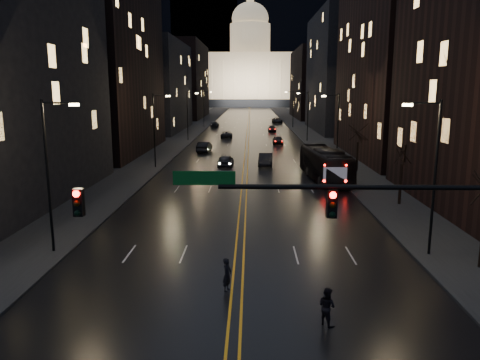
# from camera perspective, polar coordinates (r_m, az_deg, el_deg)

# --- Properties ---
(ground) EXTENTS (900.00, 900.00, 0.00)m
(ground) POSITION_cam_1_polar(r_m,az_deg,el_deg) (18.71, -0.85, -19.73)
(ground) COLOR black
(ground) RESTS_ON ground
(road) EXTENTS (20.00, 320.00, 0.02)m
(road) POSITION_cam_1_polar(r_m,az_deg,el_deg) (146.36, 1.08, 7.36)
(road) COLOR black
(road) RESTS_ON ground
(sidewalk_left) EXTENTS (8.00, 320.00, 0.16)m
(sidewalk_left) POSITION_cam_1_polar(r_m,az_deg,el_deg) (147.09, -4.42, 7.37)
(sidewalk_left) COLOR black
(sidewalk_left) RESTS_ON ground
(sidewalk_right) EXTENTS (8.00, 320.00, 0.16)m
(sidewalk_right) POSITION_cam_1_polar(r_m,az_deg,el_deg) (146.97, 6.60, 7.33)
(sidewalk_right) COLOR black
(sidewalk_right) RESTS_ON ground
(center_line) EXTENTS (0.62, 320.00, 0.01)m
(center_line) POSITION_cam_1_polar(r_m,az_deg,el_deg) (146.36, 1.08, 7.36)
(center_line) COLOR orange
(center_line) RESTS_ON road
(building_left_mid) EXTENTS (12.00, 30.00, 28.00)m
(building_left_mid) POSITION_cam_1_polar(r_m,az_deg,el_deg) (73.45, -16.31, 14.12)
(building_left_mid) COLOR black
(building_left_mid) RESTS_ON ground
(building_left_far) EXTENTS (12.00, 34.00, 20.00)m
(building_left_far) POSITION_cam_1_polar(r_m,az_deg,el_deg) (110.19, -10.19, 11.15)
(building_left_far) COLOR black
(building_left_far) RESTS_ON ground
(building_left_dist) EXTENTS (12.00, 40.00, 24.00)m
(building_left_dist) POSITION_cam_1_polar(r_m,az_deg,el_deg) (157.56, -6.71, 11.91)
(building_left_dist) COLOR black
(building_left_dist) RESTS_ON ground
(building_right_tall) EXTENTS (12.00, 30.00, 38.00)m
(building_right_tall) POSITION_cam_1_polar(r_m,az_deg,el_deg) (69.76, 19.30, 18.27)
(building_right_tall) COLOR black
(building_right_tall) RESTS_ON ground
(building_right_mid) EXTENTS (12.00, 34.00, 26.00)m
(building_right_mid) POSITION_cam_1_polar(r_m,az_deg,el_deg) (110.01, 12.30, 12.64)
(building_right_mid) COLOR black
(building_right_mid) RESTS_ON ground
(building_right_dist) EXTENTS (12.00, 40.00, 22.00)m
(building_right_dist) POSITION_cam_1_polar(r_m,az_deg,el_deg) (157.38, 8.94, 11.49)
(building_right_dist) COLOR black
(building_right_dist) RESTS_ON ground
(mountain_ridge) EXTENTS (520.00, 60.00, 130.00)m
(mountain_ridge) POSITION_cam_1_polar(r_m,az_deg,el_deg) (401.84, 7.34, 18.95)
(mountain_ridge) COLOR black
(mountain_ridge) RESTS_ON ground
(capitol) EXTENTS (90.00, 50.00, 58.50)m
(capitol) POSITION_cam_1_polar(r_m,az_deg,el_deg) (266.16, 1.22, 12.74)
(capitol) COLOR black
(capitol) RESTS_ON ground
(traffic_signal) EXTENTS (17.29, 0.45, 7.00)m
(traffic_signal) POSITION_cam_1_polar(r_m,az_deg,el_deg) (17.48, 18.90, -4.38)
(traffic_signal) COLOR black
(traffic_signal) RESTS_ON ground
(streetlamp_right_near) EXTENTS (2.13, 0.25, 9.00)m
(streetlamp_right_near) POSITION_cam_1_polar(r_m,az_deg,el_deg) (28.33, 22.37, 1.12)
(streetlamp_right_near) COLOR black
(streetlamp_right_near) RESTS_ON ground
(streetlamp_left_near) EXTENTS (2.13, 0.25, 9.00)m
(streetlamp_left_near) POSITION_cam_1_polar(r_m,az_deg,el_deg) (28.81, -22.11, 1.29)
(streetlamp_left_near) COLOR black
(streetlamp_left_near) RESTS_ON ground
(streetlamp_right_mid) EXTENTS (2.13, 0.25, 9.00)m
(streetlamp_right_mid) POSITION_cam_1_polar(r_m,az_deg,el_deg) (57.14, 11.66, 6.36)
(streetlamp_right_mid) COLOR black
(streetlamp_right_mid) RESTS_ON ground
(streetlamp_left_mid) EXTENTS (2.13, 0.25, 9.00)m
(streetlamp_left_mid) POSITION_cam_1_polar(r_m,az_deg,el_deg) (57.38, -10.25, 6.43)
(streetlamp_left_mid) COLOR black
(streetlamp_left_mid) RESTS_ON ground
(streetlamp_right_far) EXTENTS (2.13, 0.25, 9.00)m
(streetlamp_right_far) POSITION_cam_1_polar(r_m,az_deg,el_deg) (86.77, 8.14, 8.02)
(streetlamp_right_far) COLOR black
(streetlamp_right_far) RESTS_ON ground
(streetlamp_left_far) EXTENTS (2.13, 0.25, 9.00)m
(streetlamp_left_far) POSITION_cam_1_polar(r_m,az_deg,el_deg) (86.92, -6.30, 8.07)
(streetlamp_left_far) COLOR black
(streetlamp_left_far) RESTS_ON ground
(streetlamp_right_dist) EXTENTS (2.13, 0.25, 9.00)m
(streetlamp_right_dist) POSITION_cam_1_polar(r_m,az_deg,el_deg) (116.58, 6.41, 8.83)
(streetlamp_right_dist) COLOR black
(streetlamp_right_dist) RESTS_ON ground
(streetlamp_left_dist) EXTENTS (2.13, 0.25, 9.00)m
(streetlamp_left_dist) POSITION_cam_1_polar(r_m,az_deg,el_deg) (116.70, -4.36, 8.87)
(streetlamp_left_dist) COLOR black
(streetlamp_left_dist) RESTS_ON ground
(tree_right_mid) EXTENTS (2.40, 2.40, 6.65)m
(tree_right_mid) POSITION_cam_1_polar(r_m,az_deg,el_deg) (40.33, 19.21, 3.28)
(tree_right_mid) COLOR black
(tree_right_mid) RESTS_ON ground
(tree_right_far) EXTENTS (2.40, 2.40, 6.65)m
(tree_right_far) POSITION_cam_1_polar(r_m,az_deg,el_deg) (55.68, 14.22, 5.55)
(tree_right_far) COLOR black
(tree_right_far) RESTS_ON ground
(bus) EXTENTS (4.09, 12.53, 3.43)m
(bus) POSITION_cam_1_polar(r_m,az_deg,el_deg) (50.19, 10.33, 1.90)
(bus) COLOR black
(bus) RESTS_ON ground
(oncoming_car_a) EXTENTS (1.98, 4.53, 1.52)m
(oncoming_car_a) POSITION_cam_1_polar(r_m,az_deg,el_deg) (58.27, -1.77, 2.39)
(oncoming_car_a) COLOR black
(oncoming_car_a) RESTS_ON ground
(oncoming_car_b) EXTENTS (2.10, 5.02, 1.62)m
(oncoming_car_b) POSITION_cam_1_polar(r_m,az_deg,el_deg) (71.88, -4.36, 4.06)
(oncoming_car_b) COLOR black
(oncoming_car_b) RESTS_ON ground
(oncoming_car_c) EXTENTS (2.16, 4.66, 1.30)m
(oncoming_car_c) POSITION_cam_1_polar(r_m,az_deg,el_deg) (92.64, -1.65, 5.57)
(oncoming_car_c) COLOR black
(oncoming_car_c) RESTS_ON ground
(oncoming_car_d) EXTENTS (2.03, 4.96, 1.44)m
(oncoming_car_d) POSITION_cam_1_polar(r_m,az_deg,el_deg) (118.66, -3.11, 6.81)
(oncoming_car_d) COLOR black
(oncoming_car_d) RESTS_ON ground
(receding_car_a) EXTENTS (1.97, 4.92, 1.59)m
(receding_car_a) POSITION_cam_1_polar(r_m,az_deg,el_deg) (58.98, 3.13, 2.52)
(receding_car_a) COLOR black
(receding_car_a) RESTS_ON ground
(receding_car_b) EXTENTS (1.79, 4.36, 1.48)m
(receding_car_b) POSITION_cam_1_polar(r_m,az_deg,el_deg) (81.98, 4.64, 4.88)
(receding_car_b) COLOR black
(receding_car_b) RESTS_ON ground
(receding_car_c) EXTENTS (1.89, 4.52, 1.31)m
(receding_car_c) POSITION_cam_1_polar(r_m,az_deg,el_deg) (105.80, 3.93, 6.24)
(receding_car_c) COLOR black
(receding_car_c) RESTS_ON ground
(receding_car_d) EXTENTS (2.92, 5.70, 1.54)m
(receding_car_d) POSITION_cam_1_polar(r_m,az_deg,el_deg) (132.50, 4.56, 7.26)
(receding_car_d) COLOR black
(receding_car_d) RESTS_ON ground
(pedestrian_a) EXTENTS (0.59, 0.70, 1.65)m
(pedestrian_a) POSITION_cam_1_polar(r_m,az_deg,el_deg) (22.83, -1.58, -11.47)
(pedestrian_a) COLOR black
(pedestrian_a) RESTS_ON ground
(pedestrian_b) EXTENTS (0.84, 0.88, 1.63)m
(pedestrian_b) POSITION_cam_1_polar(r_m,az_deg,el_deg) (20.16, 10.56, -14.90)
(pedestrian_b) COLOR black
(pedestrian_b) RESTS_ON ground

